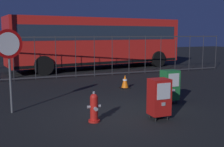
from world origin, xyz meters
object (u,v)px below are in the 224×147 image
(traffic_cone, at_px, (125,82))
(fire_hydrant, at_px, (94,108))
(newspaper_box_primary, at_px, (170,85))
(newspaper_box_secondary, at_px, (159,97))
(bus_near, at_px, (98,40))
(stop_sign, at_px, (9,53))

(traffic_cone, bearing_deg, fire_hydrant, -124.37)
(newspaper_box_primary, relative_size, traffic_cone, 1.92)
(newspaper_box_secondary, bearing_deg, newspaper_box_primary, 47.98)
(newspaper_box_secondary, bearing_deg, bus_near, 79.69)
(fire_hydrant, distance_m, traffic_cone, 4.25)
(newspaper_box_primary, xyz_separation_m, traffic_cone, (-0.30, 2.64, -0.31))
(stop_sign, height_order, traffic_cone, stop_sign)
(newspaper_box_secondary, xyz_separation_m, stop_sign, (-3.38, 1.94, 1.03))
(fire_hydrant, xyz_separation_m, newspaper_box_secondary, (1.56, -0.39, 0.22))
(stop_sign, height_order, bus_near, bus_near)
(stop_sign, xyz_separation_m, traffic_cone, (4.22, 1.97, -1.34))
(fire_hydrant, xyz_separation_m, newspaper_box_primary, (2.70, 0.87, 0.22))
(newspaper_box_primary, height_order, bus_near, bus_near)
(fire_hydrant, relative_size, newspaper_box_secondary, 0.73)
(traffic_cone, bearing_deg, bus_near, 80.83)
(newspaper_box_primary, bearing_deg, traffic_cone, 96.46)
(newspaper_box_secondary, height_order, bus_near, bus_near)
(bus_near, bearing_deg, stop_sign, -129.97)
(newspaper_box_primary, distance_m, traffic_cone, 2.67)
(fire_hydrant, relative_size, bus_near, 0.07)
(fire_hydrant, distance_m, newspaper_box_primary, 2.85)
(fire_hydrant, bearing_deg, newspaper_box_secondary, -14.17)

